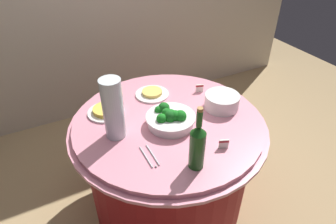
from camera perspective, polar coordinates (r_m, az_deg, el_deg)
name	(u,v)px	position (r m, az deg, el deg)	size (l,w,h in m)	color
ground_plane	(168,200)	(2.21, 0.00, -16.90)	(6.00, 6.00, 0.00)	tan
buffet_table	(168,163)	(1.93, 0.00, -10.08)	(1.16, 1.16, 0.74)	maroon
broccoli_bowl	(170,118)	(1.62, 0.47, -1.24)	(0.28, 0.28, 0.11)	white
plate_stack	(222,101)	(1.79, 10.55, 2.08)	(0.21, 0.21, 0.09)	white
wine_bottle	(197,145)	(1.33, 5.80, -6.57)	(0.07, 0.07, 0.34)	#1B511A
decorative_fruit_vase	(114,112)	(1.51, -10.63, -0.03)	(0.11, 0.11, 0.34)	silver
serving_tongs	(150,157)	(1.45, -3.59, -8.79)	(0.05, 0.17, 0.01)	silver
food_plate_noodles	(152,93)	(1.91, -3.14, 3.69)	(0.22, 0.22, 0.03)	white
food_plate_fried_egg	(106,111)	(1.77, -12.13, 0.22)	(0.22, 0.22, 0.04)	white
label_placard_front	(224,143)	(1.50, 10.92, -6.11)	(0.05, 0.03, 0.05)	white
label_placard_mid	(200,88)	(1.94, 6.23, 4.77)	(0.05, 0.02, 0.05)	white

